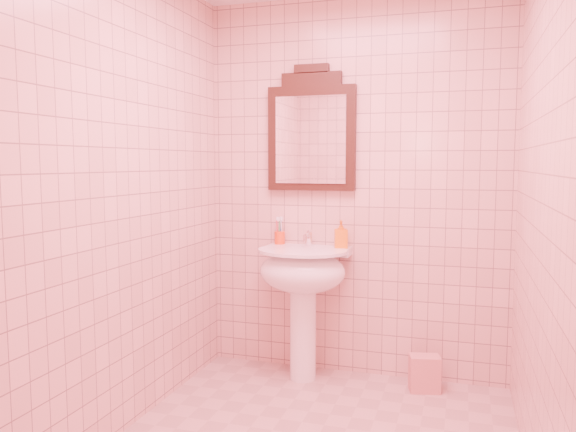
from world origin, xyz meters
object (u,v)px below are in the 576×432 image
(pedestal_sink, at_px, (303,280))
(mirror, at_px, (311,133))
(toothbrush_cup, at_px, (280,237))
(soap_dispenser, at_px, (341,234))
(towel, at_px, (424,373))

(pedestal_sink, height_order, mirror, mirror)
(mirror, relative_size, toothbrush_cup, 5.09)
(pedestal_sink, bearing_deg, toothbrush_cup, 140.67)
(mirror, xyz_separation_m, soap_dispenser, (0.22, -0.06, -0.66))
(mirror, height_order, toothbrush_cup, mirror)
(soap_dispenser, bearing_deg, mirror, 147.77)
(toothbrush_cup, bearing_deg, mirror, 6.88)
(mirror, relative_size, soap_dispenser, 4.58)
(soap_dispenser, xyz_separation_m, towel, (0.56, -0.10, -0.84))
(mirror, bearing_deg, soap_dispenser, -15.84)
(towel, bearing_deg, toothbrush_cup, 172.12)
(toothbrush_cup, bearing_deg, soap_dispenser, -4.83)
(mirror, distance_m, towel, 1.70)
(pedestal_sink, xyz_separation_m, soap_dispenser, (0.22, 0.14, 0.29))
(mirror, xyz_separation_m, toothbrush_cup, (-0.21, -0.03, -0.71))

